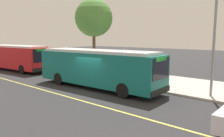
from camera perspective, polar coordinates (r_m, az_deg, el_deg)
ground_plane at (r=16.66m, az=-5.27°, el=-5.66°), size 120.00×120.00×0.00m
sidewalk_curb at (r=21.12m, az=6.64°, el=-2.56°), size 44.00×6.40×0.15m
lane_stripe_center at (r=15.28m, az=-11.31°, el=-7.02°), size 36.00×0.14×0.01m
transit_bus_main at (r=17.31m, az=-3.76°, el=0.32°), size 10.92×3.06×2.95m
transit_bus_second at (r=28.94m, az=-23.27°, el=2.77°), size 10.37×3.45×2.95m
bus_shelter at (r=22.87m, az=0.41°, el=2.96°), size 2.90×1.60×2.48m
waiting_bench at (r=22.88m, az=0.78°, el=-0.27°), size 1.60×0.48×0.95m
route_sign_post at (r=18.91m, az=3.43°, el=2.01°), size 0.44×0.08×2.80m
pedestrian_commuter at (r=23.08m, az=-6.25°, el=0.96°), size 0.24×0.40×1.69m
street_tree_near_shelter at (r=27.02m, az=-4.67°, el=12.67°), size 4.43×4.43×8.23m
utility_pole at (r=15.51m, az=24.43°, el=5.17°), size 0.16×0.16×6.40m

